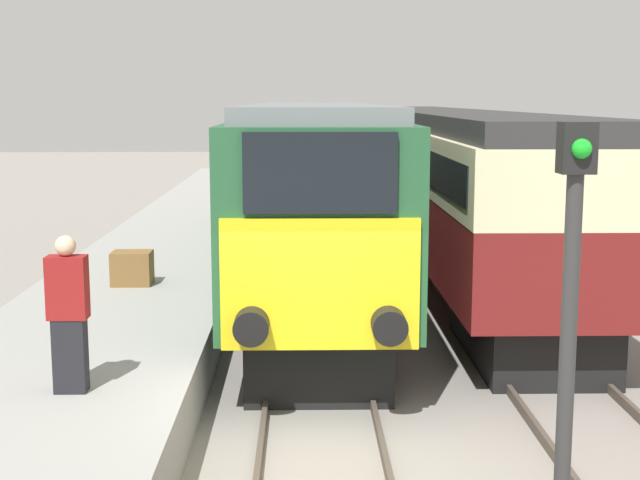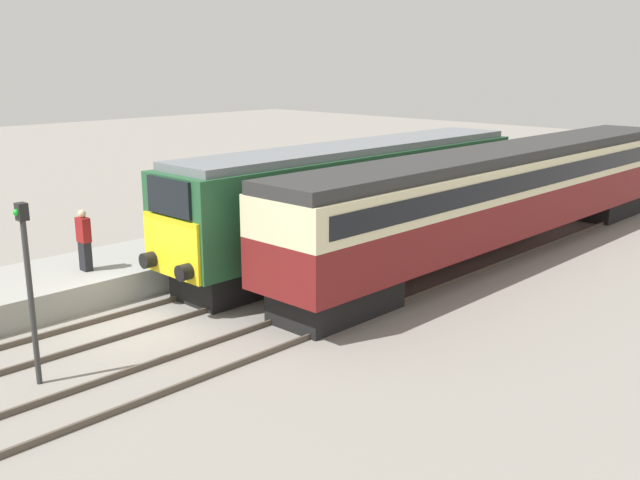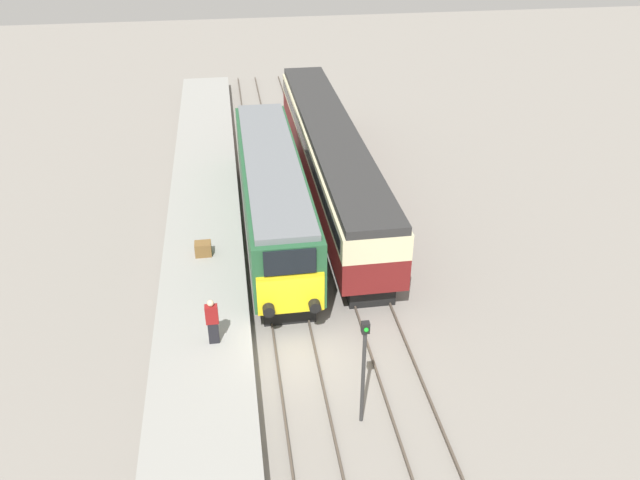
% 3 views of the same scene
% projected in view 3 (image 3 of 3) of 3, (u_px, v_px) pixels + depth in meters
% --- Properties ---
extents(ground_plane, '(120.00, 120.00, 0.00)m').
position_uv_depth(ground_plane, '(296.00, 354.00, 22.71)').
color(ground_plane, gray).
extents(platform_left, '(3.50, 50.00, 0.81)m').
position_uv_depth(platform_left, '(204.00, 240.00, 28.87)').
color(platform_left, gray).
rests_on(platform_left, ground_plane).
extents(rails_near_track, '(1.51, 60.00, 0.14)m').
position_uv_depth(rails_near_track, '(282.00, 276.00, 26.92)').
color(rails_near_track, '#4C4238').
rests_on(rails_near_track, ground_plane).
extents(rails_far_track, '(1.50, 60.00, 0.14)m').
position_uv_depth(rails_far_track, '(359.00, 270.00, 27.36)').
color(rails_far_track, '#4C4238').
rests_on(rails_far_track, ground_plane).
extents(locomotive, '(2.70, 15.71, 4.01)m').
position_uv_depth(locomotive, '(272.00, 192.00, 29.06)').
color(locomotive, black).
rests_on(locomotive, ground_plane).
extents(passenger_carriage, '(2.75, 22.00, 3.82)m').
position_uv_depth(passenger_carriage, '(330.00, 152.00, 32.93)').
color(passenger_carriage, black).
rests_on(passenger_carriage, ground_plane).
extents(person_on_platform, '(0.44, 0.26, 1.80)m').
position_uv_depth(person_on_platform, '(212.00, 321.00, 21.60)').
color(person_on_platform, black).
rests_on(person_on_platform, platform_left).
extents(signal_post, '(0.24, 0.28, 3.96)m').
position_uv_depth(signal_post, '(364.00, 365.00, 18.78)').
color(signal_post, '#333333').
rests_on(signal_post, ground_plane).
extents(luggage_crate, '(0.70, 0.56, 0.60)m').
position_uv_depth(luggage_crate, '(203.00, 249.00, 26.88)').
color(luggage_crate, brown).
rests_on(luggage_crate, platform_left).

